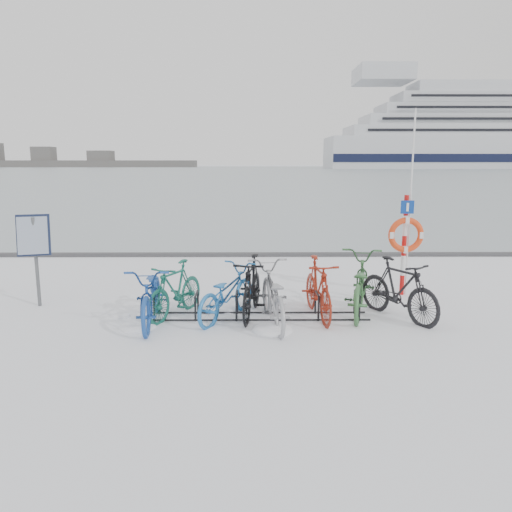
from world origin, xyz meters
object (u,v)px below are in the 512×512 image
info_board (34,241)px  bike_rack (257,308)px  cruise_ferry (506,136)px  lifebuoy_station (406,235)px

info_board → bike_rack: bearing=-25.8°
cruise_ferry → bike_rack: bearing=-117.5°
bike_rack → lifebuoy_station: bearing=25.8°
info_board → lifebuoy_station: 7.33m
lifebuoy_station → cruise_ferry: cruise_ferry is taller
lifebuoy_station → bike_rack: bearing=-154.2°
info_board → cruise_ferry: bearing=45.6°
bike_rack → info_board: 4.42m
bike_rack → cruise_ferry: 223.55m
info_board → cruise_ferry: (107.18, 197.27, 11.82)m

